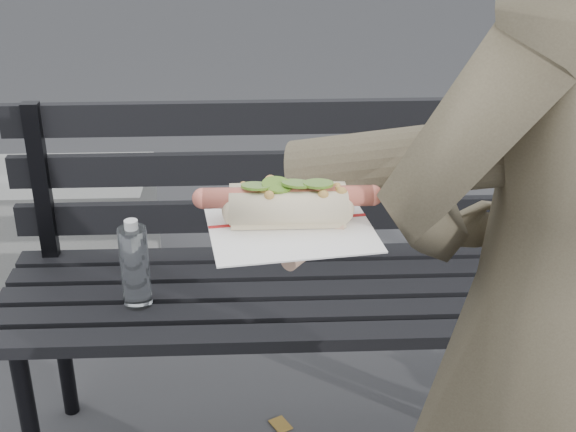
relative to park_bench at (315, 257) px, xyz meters
name	(u,v)px	position (x,y,z in m)	size (l,w,h in m)	color
park_bench	(315,257)	(0.00, 0.00, 0.00)	(1.50, 0.44, 0.88)	black
person	(553,333)	(0.28, -0.75, 0.28)	(0.59, 0.39, 1.61)	#4A4231
held_hotdog	(436,169)	(0.09, -0.77, 0.54)	(0.62, 0.30, 0.20)	#4A4231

